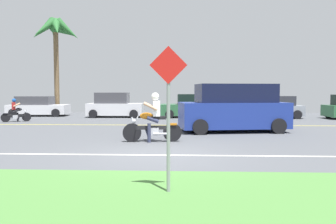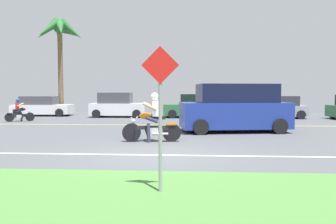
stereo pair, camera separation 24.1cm
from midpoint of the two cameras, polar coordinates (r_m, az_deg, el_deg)
ground at (r=12.11m, az=-0.35°, el=-4.76°), size 56.00×30.00×0.04m
grass_median at (r=5.22m, az=-5.89°, el=-15.56°), size 56.00×3.80×0.06m
lane_line_near at (r=8.98m, az=-1.75°, el=-7.56°), size 50.40×0.12×0.01m
lane_line_far at (r=16.86m, az=0.77°, el=-2.32°), size 50.40×0.12×0.01m
motorcyclist at (r=11.24m, az=-2.19°, el=-1.60°), size 2.04×0.67×1.71m
suv_nearby at (r=14.41m, az=12.17°, el=0.57°), size 4.92×2.67×2.07m
parked_car_0 at (r=25.08m, az=-21.05°, el=0.90°), size 4.19×2.15×1.42m
parked_car_1 at (r=22.47m, az=-8.52°, el=1.09°), size 3.76×1.81×1.68m
parked_car_2 at (r=22.11m, az=5.25°, el=0.97°), size 4.33×2.17×1.58m
parked_car_3 at (r=22.71m, az=18.99°, el=0.73°), size 3.69×2.08×1.46m
palm_tree_0 at (r=26.27m, az=-18.29°, el=12.80°), size 3.73×3.69×7.26m
motorcyclist_distant at (r=20.80m, az=-24.38°, el=0.05°), size 1.43×0.88×1.35m
street_sign at (r=5.36m, az=-0.09°, el=1.20°), size 0.62×0.06×2.49m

